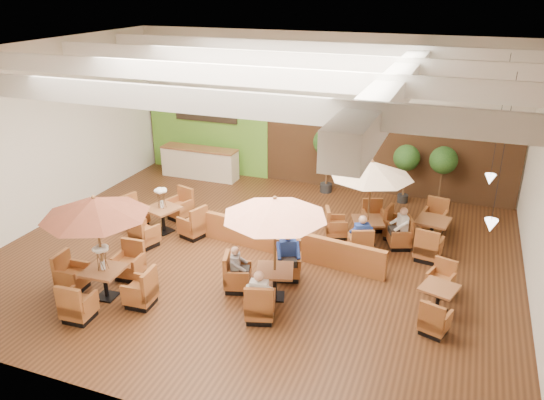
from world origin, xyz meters
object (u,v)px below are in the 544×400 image
at_px(booth_divider, 284,242).
at_px(table_5, 421,231).
at_px(table_0, 98,230).
at_px(diner_1, 288,251).
at_px(table_2, 370,187).
at_px(table_4, 438,300).
at_px(diner_2, 237,264).
at_px(table_1, 272,225).
at_px(service_counter, 200,163).
at_px(table_3, 163,219).
at_px(topiary_1, 406,160).
at_px(diner_0, 260,290).
at_px(diner_4, 401,224).
at_px(topiary_0, 328,145).
at_px(topiary_2, 443,163).
at_px(diner_3, 361,232).

bearing_deg(booth_divider, table_5, 38.60).
distance_m(table_0, diner_1, 4.61).
relative_size(booth_divider, table_2, 2.20).
relative_size(table_0, table_4, 1.11).
bearing_deg(diner_2, table_1, 72.94).
height_order(service_counter, table_3, table_3).
bearing_deg(topiary_1, service_counter, -178.51).
xyz_separation_m(table_3, diner_2, (3.45, -2.21, 0.29)).
bearing_deg(table_2, table_1, -134.29).
relative_size(table_3, diner_0, 3.51).
distance_m(booth_divider, diner_1, 1.29).
distance_m(service_counter, table_3, 4.89).
bearing_deg(table_3, diner_1, 1.95).
distance_m(topiary_1, diner_2, 7.80).
bearing_deg(diner_4, service_counter, 43.47).
relative_size(service_counter, diner_4, 3.77).
relative_size(service_counter, booth_divider, 0.52).
bearing_deg(service_counter, diner_1, -46.59).
bearing_deg(table_5, topiary_0, 150.35).
xyz_separation_m(table_1, topiary_2, (3.31, 7.14, -0.34)).
xyz_separation_m(service_counter, diner_1, (5.65, -5.97, 0.20)).
bearing_deg(diner_1, diner_4, -157.58).
distance_m(table_4, topiary_2, 6.54).
bearing_deg(table_5, diner_3, -125.61).
xyz_separation_m(table_3, topiary_2, (7.67, 4.93, 1.13)).
bearing_deg(table_3, topiary_2, 50.40).
bearing_deg(topiary_0, topiary_1, 0.00).
distance_m(diner_2, diner_3, 3.68).
xyz_separation_m(table_1, table_4, (3.78, 0.74, -1.58)).
xyz_separation_m(table_1, diner_2, (-0.90, 0.00, -1.18)).
bearing_deg(table_0, topiary_2, 46.79).
bearing_deg(diner_1, booth_divider, -91.09).
xyz_separation_m(table_2, diner_0, (-1.51, -4.63, -0.98)).
bearing_deg(diner_0, topiary_1, 66.25).
height_order(table_3, topiary_1, topiary_1).
bearing_deg(topiary_2, table_2, -116.56).
bearing_deg(diner_0, topiary_0, 85.22).
distance_m(table_1, table_3, 5.10).
relative_size(topiary_1, diner_4, 2.57).
distance_m(booth_divider, topiary_2, 6.40).
relative_size(table_5, diner_2, 3.74).
height_order(table_3, diner_1, table_3).
bearing_deg(diner_2, diner_1, 118.00).
bearing_deg(diner_3, topiary_1, 56.71).
relative_size(table_2, topiary_0, 1.11).
distance_m(table_3, diner_1, 4.60).
relative_size(table_5, diner_4, 3.43).
relative_size(table_1, diner_0, 3.36).
distance_m(table_0, diner_4, 8.11).
height_order(table_1, diner_3, table_1).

